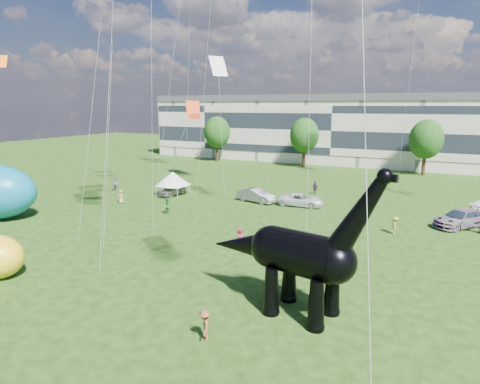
% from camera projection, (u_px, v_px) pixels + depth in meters
% --- Properties ---
extents(ground, '(220.00, 220.00, 0.00)m').
position_uv_depth(ground, '(223.00, 315.00, 21.67)').
color(ground, '#16330C').
rests_on(ground, ground).
extents(terrace_row, '(78.00, 11.00, 12.00)m').
position_uv_depth(terrace_row, '(338.00, 132.00, 78.24)').
color(terrace_row, beige).
rests_on(terrace_row, ground).
extents(tree_far_left, '(5.20, 5.20, 9.44)m').
position_uv_depth(tree_far_left, '(217.00, 130.00, 79.73)').
color(tree_far_left, '#382314').
rests_on(tree_far_left, ground).
extents(tree_mid_left, '(5.20, 5.20, 9.44)m').
position_uv_depth(tree_mid_left, '(304.00, 132.00, 72.00)').
color(tree_mid_left, '#382314').
rests_on(tree_mid_left, ground).
extents(tree_mid_right, '(5.20, 5.20, 9.44)m').
position_uv_depth(tree_mid_right, '(426.00, 136.00, 63.40)').
color(tree_mid_right, '#382314').
rests_on(tree_mid_right, ground).
extents(dinosaur_sculpture, '(10.70, 3.72, 8.71)m').
position_uv_depth(dinosaur_sculpture, '(295.00, 255.00, 21.45)').
color(dinosaur_sculpture, black).
rests_on(dinosaur_sculpture, ground).
extents(car_silver, '(1.93, 4.19, 1.39)m').
position_uv_depth(car_silver, '(172.00, 190.00, 50.31)').
color(car_silver, '#B2B1B6').
rests_on(car_silver, ground).
extents(car_grey, '(4.95, 2.65, 1.55)m').
position_uv_depth(car_grey, '(256.00, 196.00, 46.82)').
color(car_grey, gray).
rests_on(car_grey, ground).
extents(car_white, '(5.19, 2.72, 1.39)m').
position_uv_depth(car_white, '(301.00, 200.00, 44.98)').
color(car_white, silver).
rests_on(car_white, ground).
extents(car_dark, '(5.39, 5.81, 1.64)m').
position_uv_depth(car_dark, '(461.00, 218.00, 37.22)').
color(car_dark, '#595960').
rests_on(car_dark, ground).
extents(gazebo_left, '(4.43, 4.43, 2.91)m').
position_uv_depth(gazebo_left, '(173.00, 179.00, 50.44)').
color(gazebo_left, silver).
rests_on(gazebo_left, ground).
extents(visitors, '(43.03, 35.14, 1.84)m').
position_uv_depth(visitors, '(255.00, 215.00, 38.18)').
color(visitors, maroon).
rests_on(visitors, ground).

